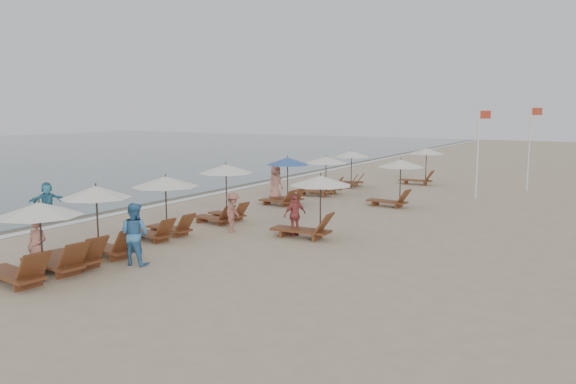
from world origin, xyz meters
The scene contains 21 objects.
ground centered at (0.00, 0.00, 0.00)m, with size 160.00×160.00×0.00m, color tan.
wet_sand_band centered at (-12.50, 10.00, 0.00)m, with size 3.20×140.00×0.01m, color #6B5E4C.
foam_line centered at (-11.20, 10.00, 0.01)m, with size 0.50×140.00×0.02m, color white.
lounger_station_0 centered at (-5.64, -2.21, 0.97)m, with size 2.75×2.26×2.12m.
lounger_station_1 centered at (-5.74, -0.27, 0.98)m, with size 2.67×2.25×2.32m.
lounger_station_2 centered at (-6.14, 3.21, 1.18)m, with size 2.59×2.35×2.22m.
lounger_station_3 centered at (-6.05, 6.64, 1.28)m, with size 2.44×2.23×2.37m.
lounger_station_4 centered at (-6.12, 11.62, 1.19)m, with size 2.34×2.08×2.28m.
lounger_station_5 centered at (-5.97, 15.32, 1.04)m, with size 2.73×2.39×2.08m.
lounger_station_6 centered at (-6.07, 19.01, 1.15)m, with size 2.43×2.18×2.14m.
inland_station_0 centered at (-1.64, 5.93, 1.28)m, with size 2.84×2.24×2.22m.
inland_station_1 centered at (-1.31, 13.74, 1.39)m, with size 2.67×2.24×2.22m.
inland_station_2 centered at (-2.64, 22.26, 1.37)m, with size 2.68×2.24×2.22m.
beachgoer_near centered at (-5.92, -1.94, 0.80)m, with size 0.58×0.38×1.59m, color #AA6B5C.
beachgoer_mid_a centered at (-4.43, 0.21, 0.92)m, with size 0.89×0.70×1.84m, color teal.
beachgoer_mid_b centered at (-4.54, 5.25, 0.75)m, with size 0.97×0.56×1.50m, color #905549.
beachgoer_far_a centered at (-2.28, 5.91, 0.78)m, with size 0.91×0.38×1.55m, color #A94443.
beachgoer_far_b centered at (-7.02, 12.29, 0.91)m, with size 0.88×0.58×1.81m, color #B17060.
waterline_walker centered at (-12.57, 3.34, 0.79)m, with size 1.46×0.47×1.58m, color teal.
flag_pole_near centered at (1.47, 18.31, 2.59)m, with size 0.59×0.08×4.69m.
flag_pole_far centered at (3.38, 22.48, 2.68)m, with size 0.59×0.08×4.85m.
Camera 1 is at (7.54, -11.38, 4.48)m, focal length 35.02 mm.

